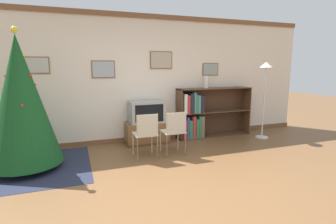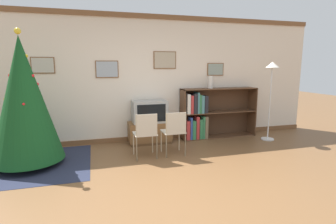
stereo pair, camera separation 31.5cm
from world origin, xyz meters
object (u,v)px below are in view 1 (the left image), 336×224
(christmas_tree, at_px, (21,101))
(folding_chair_left, at_px, (146,133))
(bookshelf, at_px, (202,114))
(standing_lamp, at_px, (265,80))
(tv_console, at_px, (147,133))
(vase, at_px, (206,82))
(folding_chair_right, at_px, (174,130))
(television, at_px, (147,112))

(christmas_tree, height_order, folding_chair_left, christmas_tree)
(bookshelf, bearing_deg, standing_lamp, -22.97)
(folding_chair_left, height_order, bookshelf, bookshelf)
(tv_console, relative_size, vase, 3.19)
(christmas_tree, distance_m, folding_chair_right, 2.54)
(tv_console, distance_m, vase, 1.77)
(television, relative_size, folding_chair_right, 0.88)
(folding_chair_right, bearing_deg, vase, 40.90)
(folding_chair_right, distance_m, standing_lamp, 2.51)
(christmas_tree, distance_m, standing_lamp, 4.79)
(television, relative_size, bookshelf, 0.40)
(standing_lamp, bearing_deg, vase, 153.80)
(tv_console, bearing_deg, folding_chair_right, -73.90)
(television, height_order, bookshelf, bookshelf)
(television, xyz_separation_m, bookshelf, (1.31, 0.05, -0.14))
(vase, bearing_deg, folding_chair_left, -149.30)
(bookshelf, bearing_deg, christmas_tree, -167.31)
(christmas_tree, distance_m, bookshelf, 3.63)
(folding_chair_left, bearing_deg, bookshelf, 31.61)
(christmas_tree, relative_size, tv_console, 2.47)
(tv_console, relative_size, bookshelf, 0.50)
(christmas_tree, distance_m, folding_chair_left, 2.03)
(folding_chair_right, xyz_separation_m, bookshelf, (1.05, 0.97, 0.07))
(folding_chair_right, relative_size, bookshelf, 0.46)
(television, bearing_deg, tv_console, 90.00)
(folding_chair_right, bearing_deg, folding_chair_left, 180.00)
(folding_chair_left, height_order, vase, vase)
(folding_chair_right, height_order, vase, vase)
(tv_console, relative_size, folding_chair_right, 1.09)
(vase, bearing_deg, folding_chair_right, -139.10)
(standing_lamp, bearing_deg, television, 169.31)
(folding_chair_left, xyz_separation_m, vase, (1.69, 1.00, 0.80))
(television, bearing_deg, folding_chair_right, -73.86)
(folding_chair_left, relative_size, folding_chair_right, 1.00)
(christmas_tree, bearing_deg, bookshelf, 12.69)
(television, distance_m, folding_chair_right, 0.98)
(folding_chair_right, bearing_deg, christmas_tree, 175.70)
(christmas_tree, xyz_separation_m, vase, (3.61, 0.82, 0.17))
(television, distance_m, vase, 1.55)
(tv_console, xyz_separation_m, folding_chair_right, (0.27, -0.92, 0.24))
(standing_lamp, bearing_deg, bookshelf, 157.03)
(christmas_tree, height_order, tv_console, christmas_tree)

